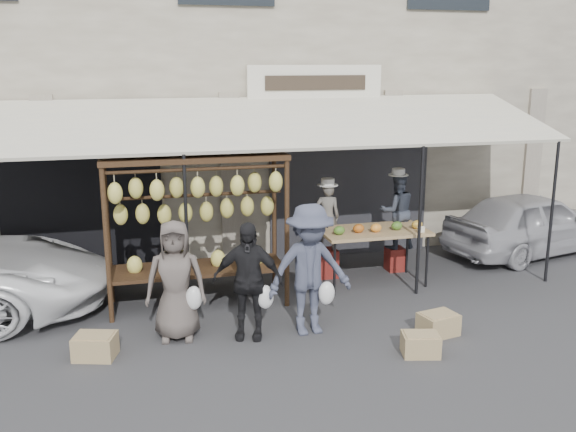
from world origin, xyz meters
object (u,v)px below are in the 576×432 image
object	(u,v)px
crate_near_a	(420,344)
sedan	(532,223)
banana_rack	(196,201)
vendor_right	(397,211)
crate_near_b	(438,324)
customer_left	(176,281)
customer_mid	(248,281)
crate_far	(95,346)
customer_right	(310,270)
vendor_left	(327,217)
produce_table	(374,232)

from	to	relation	value
crate_near_a	sedan	distance (m)	5.17
banana_rack	vendor_right	distance (m)	3.58
crate_near_b	customer_left	bearing A→B (deg)	167.49
customer_mid	crate_far	distance (m)	2.02
customer_right	crate_near_b	bearing A→B (deg)	-20.80
vendor_left	sedan	world-z (taller)	vendor_left
customer_mid	crate_near_a	distance (m)	2.30
produce_table	crate_near_b	xyz separation A→B (m)	(0.10, -2.07, -0.72)
crate_far	customer_mid	bearing A→B (deg)	4.14
vendor_right	crate_near_b	size ratio (longest dim) A/B	2.72
vendor_left	customer_left	size ratio (longest dim) A/B	0.71
vendor_left	customer_left	xyz separation A→B (m)	(-2.62, -1.86, -0.24)
produce_table	customer_right	distance (m)	2.20
crate_near_b	sedan	bearing A→B (deg)	40.77
customer_mid	produce_table	bearing A→B (deg)	51.33
vendor_right	crate_near_b	world-z (taller)	vendor_right
vendor_left	crate_far	xyz separation A→B (m)	(-3.64, -2.19, -0.89)
banana_rack	vendor_right	bearing A→B (deg)	12.92
produce_table	crate_near_b	distance (m)	2.20
crate_near_a	sedan	xyz separation A→B (m)	(3.86, 3.40, 0.46)
produce_table	vendor_right	distance (m)	0.85
banana_rack	customer_right	bearing A→B (deg)	-45.95
customer_left	customer_mid	xyz separation A→B (m)	(0.90, -0.19, -0.01)
produce_table	customer_mid	xyz separation A→B (m)	(-2.34, -1.52, -0.09)
customer_mid	customer_right	xyz separation A→B (m)	(0.81, -0.06, 0.10)
customer_mid	customer_right	distance (m)	0.82
customer_mid	crate_near_b	bearing A→B (deg)	5.64
crate_near_a	banana_rack	bearing A→B (deg)	136.39
customer_right	crate_near_b	distance (m)	1.85
crate_far	customer_right	bearing A→B (deg)	1.60
sedan	customer_left	bearing A→B (deg)	94.61
crate_near_b	crate_near_a	bearing A→B (deg)	-134.88
customer_right	customer_left	bearing A→B (deg)	167.34
banana_rack	crate_far	distance (m)	2.47
customer_left	vendor_left	bearing A→B (deg)	42.95
customer_left	customer_right	size ratio (longest dim) A/B	0.90
customer_right	vendor_left	bearing A→B (deg)	62.49
banana_rack	produce_table	xyz separation A→B (m)	(2.83, 0.24, -0.70)
vendor_right	produce_table	bearing A→B (deg)	42.41
customer_right	produce_table	bearing A→B (deg)	41.79
crate_near_a	crate_far	distance (m)	3.97
customer_right	banana_rack	bearing A→B (deg)	129.87
customer_mid	crate_near_a	size ratio (longest dim) A/B	3.50
customer_left	sedan	world-z (taller)	customer_left
sedan	customer_right	bearing A→B (deg)	102.56
crate_far	produce_table	bearing A→B (deg)	21.30
customer_left	vendor_right	bearing A→B (deg)	33.62
crate_near_b	customer_mid	bearing A→B (deg)	167.33
vendor_right	crate_near_a	bearing A→B (deg)	72.69
crate_near_a	crate_far	xyz separation A→B (m)	(-3.87, 0.90, 0.01)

